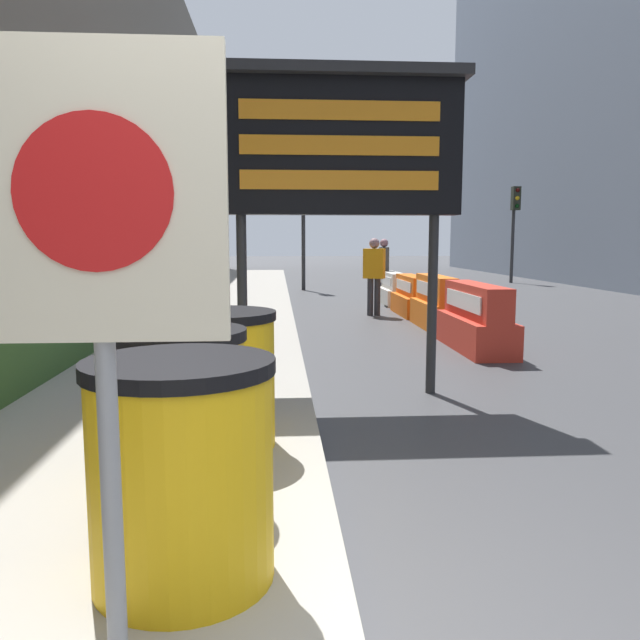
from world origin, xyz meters
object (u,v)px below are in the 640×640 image
Objects in this scene: jersey_barrier_orange_near at (435,305)px; pedestrian_worker at (374,270)px; jersey_barrier_orange_far at (412,298)px; traffic_light_near_curb at (303,204)px; barrel_drum_back at (220,379)px; traffic_light_far_side at (515,213)px; message_board at (339,147)px; jersey_barrier_white at (392,290)px; traffic_cone_mid at (392,295)px; traffic_cone_near at (484,315)px; jersey_barrier_red_striped at (476,321)px; pedestrian_passerby at (384,264)px; warning_sign at (98,245)px; barrel_drum_foreground at (182,470)px; barrel_drum_middle at (176,414)px; traffic_cone_far at (422,296)px.

pedestrian_worker is at bearing 113.77° from jersey_barrier_orange_near.
jersey_barrier_orange_far is 0.49× the size of traffic_light_near_curb.
barrel_drum_back is 20.43m from traffic_light_far_side.
traffic_light_far_side is (7.81, 2.88, -0.14)m from traffic_light_near_curb.
jersey_barrier_white is at bearing 76.13° from message_board.
traffic_cone_near is at bearing -78.65° from traffic_cone_mid.
message_board reaches higher than jersey_barrier_red_striped.
jersey_barrier_orange_near is (3.23, 6.79, -0.22)m from barrel_drum_back.
message_board is at bearing -103.87° from jersey_barrier_white.
jersey_barrier_orange_far is at bearing -90.00° from jersey_barrier_white.
traffic_cone_near is at bearing -164.13° from pedestrian_passerby.
message_board is at bearing 100.29° from pedestrian_worker.
warning_sign reaches higher than pedestrian_passerby.
barrel_drum_foreground is 1.00× the size of barrel_drum_middle.
jersey_barrier_orange_near is 2.89× the size of traffic_cone_far.
pedestrian_worker is (-0.83, 1.88, 0.54)m from jersey_barrier_orange_near.
traffic_cone_near is 9.87m from traffic_light_near_curb.
jersey_barrier_orange_far reaches higher than traffic_cone_near.
barrel_drum_foreground is at bearing -104.26° from jersey_barrier_white.
jersey_barrier_white is at bearing 75.74° from barrel_drum_foreground.
jersey_barrier_orange_far is (-0.00, 1.96, -0.05)m from jersey_barrier_orange_near.
barrel_drum_foreground is 10.64m from pedestrian_worker.
warning_sign is 4.66m from message_board.
barrel_drum_middle is 0.50× the size of jersey_barrier_white.
barrel_drum_foreground is 6.98m from jersey_barrier_red_striped.
traffic_light_near_curb reaches higher than traffic_cone_near.
jersey_barrier_orange_near is at bearing 70.15° from warning_sign.
jersey_barrier_orange_far is at bearing -121.51° from traffic_light_far_side.
barrel_drum_foreground is 1.51× the size of traffic_cone_near.
warning_sign is at bearing -103.89° from jersey_barrier_white.
warning_sign is 0.56× the size of traffic_light_far_side.
jersey_barrier_red_striped is 1.80m from traffic_cone_near.
pedestrian_passerby is (3.24, 14.17, -0.61)m from warning_sign.
traffic_cone_near is (0.69, -0.64, -0.11)m from jersey_barrier_orange_near.
barrel_drum_middle is 12.35m from jersey_barrier_white.
barrel_drum_middle is 9.86m from pedestrian_worker.
pedestrian_passerby is (-0.78, 5.60, 0.64)m from traffic_cone_near.
traffic_cone_near is at bearing 67.40° from jersey_barrier_red_striped.
jersey_barrier_orange_far is 1.53m from traffic_cone_mid.
jersey_barrier_orange_near is 4.24m from jersey_barrier_white.
jersey_barrier_red_striped is 11.26m from traffic_light_near_curb.
jersey_barrier_orange_far reaches higher than traffic_cone_far.
jersey_barrier_orange_near is 4.99m from pedestrian_passerby.
pedestrian_worker reaches higher than jersey_barrier_orange_near.
traffic_cone_near is at bearing 63.42° from barrel_drum_foreground.
barrel_drum_foreground reaches higher than traffic_cone_far.
traffic_cone_far is 0.38× the size of pedestrian_worker.
traffic_cone_far is (0.48, 5.40, -0.12)m from jersey_barrier_red_striped.
barrel_drum_back reaches higher than jersey_barrier_red_striped.
traffic_cone_far is (0.48, -1.13, -0.05)m from jersey_barrier_white.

